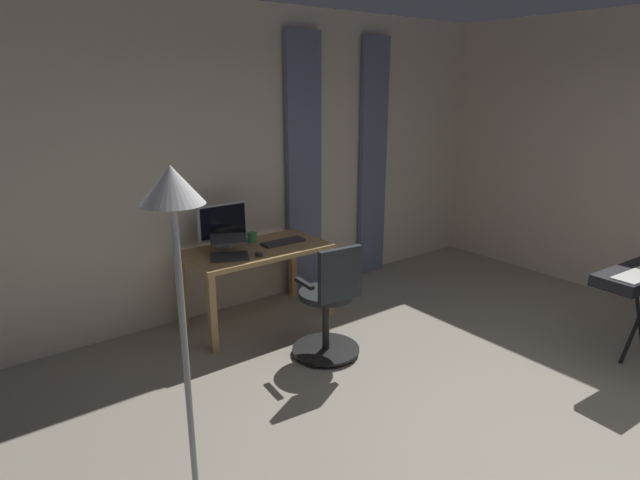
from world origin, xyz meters
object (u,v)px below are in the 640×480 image
(laptop, at_px, (229,250))
(computer_monitor, at_px, (223,223))
(computer_mouse, at_px, (259,254))
(mug_coffee, at_px, (252,237))
(desk, at_px, (256,258))
(office_chair, at_px, (330,305))
(computer_keyboard, at_px, (283,242))
(floor_lamp, at_px, (178,260))

(laptop, bearing_deg, computer_monitor, -83.41)
(computer_monitor, xyz_separation_m, computer_mouse, (-0.11, 0.45, -0.20))
(mug_coffee, bearing_deg, desk, 70.83)
(office_chair, xyz_separation_m, computer_keyboard, (-0.17, -0.93, 0.28))
(laptop, bearing_deg, desk, -142.17)
(desk, xyz_separation_m, computer_mouse, (0.10, 0.22, 0.11))
(computer_keyboard, bearing_deg, computer_monitor, -27.56)
(computer_monitor, bearing_deg, floor_lamp, 59.38)
(office_chair, bearing_deg, floor_lamp, -142.52)
(computer_keyboard, relative_size, computer_mouse, 4.20)
(office_chair, bearing_deg, mug_coffee, 97.71)
(office_chair, height_order, floor_lamp, floor_lamp)
(floor_lamp, bearing_deg, computer_mouse, -128.84)
(computer_keyboard, bearing_deg, floor_lamp, 47.39)
(office_chair, xyz_separation_m, computer_monitor, (0.32, -1.18, 0.48))
(desk, height_order, computer_keyboard, computer_keyboard)
(office_chair, height_order, computer_monitor, computer_monitor)
(office_chair, relative_size, floor_lamp, 0.53)
(computer_keyboard, distance_m, mug_coffee, 0.30)
(mug_coffee, bearing_deg, office_chair, 92.40)
(computer_keyboard, bearing_deg, computer_mouse, 27.15)
(computer_monitor, relative_size, computer_keyboard, 1.16)
(desk, distance_m, office_chair, 0.97)
(computer_monitor, distance_m, laptop, 0.36)
(mug_coffee, bearing_deg, computer_mouse, 68.06)
(computer_monitor, height_order, computer_mouse, computer_monitor)
(computer_monitor, bearing_deg, laptop, 71.53)
(desk, xyz_separation_m, computer_keyboard, (-0.28, 0.02, 0.11))
(desk, bearing_deg, office_chair, 96.68)
(desk, height_order, laptop, laptop)
(computer_keyboard, distance_m, computer_mouse, 0.43)
(computer_monitor, xyz_separation_m, floor_lamp, (1.30, 2.20, 0.50))
(computer_keyboard, bearing_deg, desk, -4.61)
(laptop, bearing_deg, office_chair, 140.39)
(mug_coffee, bearing_deg, computer_monitor, -10.20)
(computer_mouse, bearing_deg, laptop, -35.48)
(desk, relative_size, laptop, 2.85)
(computer_mouse, xyz_separation_m, mug_coffee, (-0.16, -0.40, 0.03))
(office_chair, bearing_deg, laptop, 120.64)
(laptop, bearing_deg, computer_mouse, 169.57)
(computer_mouse, bearing_deg, floor_lamp, 51.16)
(laptop, height_order, computer_mouse, laptop)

